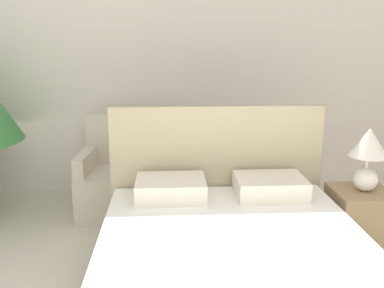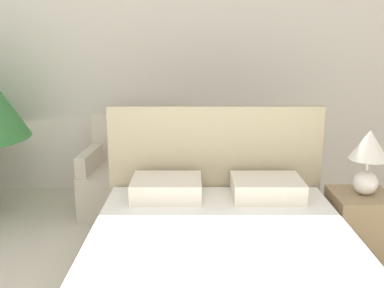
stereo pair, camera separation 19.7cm
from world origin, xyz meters
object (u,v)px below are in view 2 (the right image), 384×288
at_px(bed, 222,275).
at_px(armchair_near_window_left, 119,183).
at_px(armchair_near_window_right, 230,183).
at_px(table_lamp, 367,155).
at_px(nightstand, 358,228).

bearing_deg(bed, armchair_near_window_left, 118.04).
xyz_separation_m(bed, armchair_near_window_right, (0.19, 1.63, -0.00)).
distance_m(armchair_near_window_right, table_lamp, 1.41).
xyz_separation_m(armchair_near_window_right, nightstand, (0.86, -0.97, -0.01)).
distance_m(bed, armchair_near_window_right, 1.64).
bearing_deg(table_lamp, bed, -148.05).
xyz_separation_m(armchair_near_window_left, armchair_near_window_right, (1.06, -0.00, 0.00)).
distance_m(armchair_near_window_left, nightstand, 2.14).
bearing_deg(nightstand, armchair_near_window_right, 131.34).
bearing_deg(bed, nightstand, 32.27).
distance_m(bed, table_lamp, 1.36).
height_order(nightstand, table_lamp, table_lamp).
height_order(armchair_near_window_left, armchair_near_window_right, same).
relative_size(bed, armchair_near_window_left, 2.30).
bearing_deg(bed, table_lamp, 31.95).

